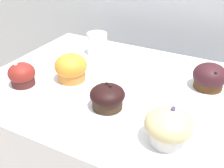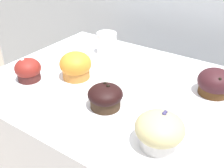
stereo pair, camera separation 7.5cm
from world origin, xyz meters
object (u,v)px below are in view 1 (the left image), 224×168
at_px(muffin_front_center, 209,77).
at_px(muffin_front_left, 22,75).
at_px(muffin_back_left, 107,97).
at_px(serving_plate, 132,78).
at_px(muffin_front_right, 168,127).
at_px(muffin_back_right, 71,68).
at_px(coffee_cup, 97,43).

height_order(muffin_front_center, muffin_front_left, muffin_front_center).
xyz_separation_m(muffin_back_left, muffin_front_left, (-0.29, -0.01, 0.00)).
relative_size(muffin_front_center, muffin_back_left, 1.06).
bearing_deg(serving_plate, muffin_front_right, -50.65).
bearing_deg(muffin_front_right, muffin_front_left, 175.08).
bearing_deg(muffin_back_right, muffin_back_left, -25.13).
height_order(muffin_front_center, coffee_cup, coffee_cup).
bearing_deg(muffin_front_center, muffin_back_left, -133.96).
distance_m(muffin_front_center, coffee_cup, 0.44).
height_order(muffin_front_left, coffee_cup, coffee_cup).
relative_size(muffin_front_center, muffin_front_left, 1.22).
xyz_separation_m(muffin_front_left, coffee_cup, (0.09, 0.32, 0.01)).
bearing_deg(muffin_front_right, muffin_front_center, 81.98).
height_order(muffin_front_left, muffin_front_right, muffin_front_right).
xyz_separation_m(muffin_front_center, muffin_front_right, (-0.04, -0.29, 0.01)).
bearing_deg(coffee_cup, serving_plate, -32.35).
bearing_deg(muffin_back_right, muffin_front_right, -20.93).
bearing_deg(muffin_front_left, muffin_front_right, -4.92).
height_order(muffin_back_right, muffin_front_right, same).
relative_size(muffin_back_left, muffin_front_left, 1.15).
bearing_deg(muffin_back_left, muffin_back_right, 154.87).
distance_m(muffin_back_right, muffin_front_left, 0.15).
distance_m(coffee_cup, serving_plate, 0.25).
height_order(muffin_front_right, serving_plate, muffin_front_right).
xyz_separation_m(muffin_front_right, serving_plate, (-0.19, 0.23, -0.04)).
xyz_separation_m(muffin_back_right, serving_plate, (0.18, 0.09, -0.04)).
relative_size(muffin_front_left, muffin_front_right, 0.75).
relative_size(muffin_front_center, serving_plate, 0.49).
bearing_deg(muffin_back_right, muffin_front_left, -140.28).
bearing_deg(muffin_back_left, serving_plate, 90.20).
bearing_deg(serving_plate, muffin_front_center, 15.62).
distance_m(muffin_back_right, coffee_cup, 0.22).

